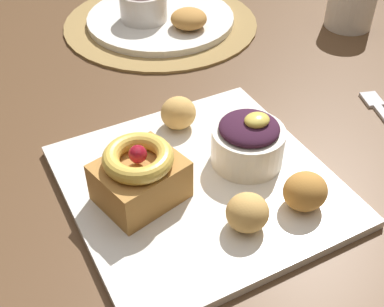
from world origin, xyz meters
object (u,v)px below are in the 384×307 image
at_px(fritter_back, 178,113).
at_px(fork, 382,113).
at_px(front_plate, 200,185).
at_px(back_plate, 161,19).
at_px(berry_ramekin, 248,141).
at_px(fritter_front, 305,191).
at_px(back_ramekin, 143,2).
at_px(fritter_middle, 247,212).
at_px(coffee_mug, 352,0).
at_px(cake_slice, 140,175).
at_px(back_pastry, 189,19).

height_order(fritter_back, fork, fritter_back).
xyz_separation_m(front_plate, back_plate, (0.14, 0.42, 0.01)).
xyz_separation_m(front_plate, berry_ramekin, (0.07, 0.01, 0.04)).
distance_m(fritter_front, back_ramekin, 0.51).
distance_m(front_plate, fritter_middle, 0.09).
distance_m(berry_ramekin, back_ramekin, 0.42).
distance_m(fritter_front, coffee_mug, 0.50).
distance_m(berry_ramekin, fritter_middle, 0.11).
bearing_deg(cake_slice, back_ramekin, 65.92).
xyz_separation_m(berry_ramekin, coffee_mug, (0.38, 0.25, 0.01)).
xyz_separation_m(berry_ramekin, fritter_back, (-0.04, 0.10, -0.01)).
bearing_deg(fritter_middle, front_plate, 97.53).
distance_m(back_pastry, coffee_mug, 0.30).
bearing_deg(back_pastry, coffee_mug, -19.72).
bearing_deg(front_plate, back_pastry, 64.44).
relative_size(fritter_front, back_pastry, 0.79).
height_order(fritter_front, fritter_middle, fritter_front).
height_order(cake_slice, fritter_back, cake_slice).
bearing_deg(back_pastry, cake_slice, -124.94).
height_order(fritter_middle, back_pastry, fritter_middle).
distance_m(back_plate, back_ramekin, 0.05).
height_order(back_ramekin, back_pastry, back_ramekin).
height_order(fritter_front, coffee_mug, coffee_mug).
xyz_separation_m(cake_slice, back_pastry, (0.24, 0.34, -0.01)).
bearing_deg(fork, coffee_mug, -12.70).
relative_size(fritter_front, back_plate, 0.19).
bearing_deg(berry_ramekin, back_plate, 79.78).
distance_m(fritter_middle, back_pastry, 0.46).
bearing_deg(back_plate, fritter_front, -96.66).
bearing_deg(berry_ramekin, back_pastry, 74.06).
relative_size(fritter_middle, back_ramekin, 0.55).
relative_size(back_plate, back_ramekin, 3.19).
relative_size(front_plate, fritter_middle, 6.44).
height_order(fritter_middle, coffee_mug, coffee_mug).
height_order(berry_ramekin, fritter_front, berry_ramekin).
xyz_separation_m(back_plate, back_pastry, (0.02, -0.07, 0.02)).
bearing_deg(front_plate, fritter_front, -46.34).
distance_m(front_plate, cake_slice, 0.08).
relative_size(back_ramekin, fork, 0.68).
height_order(fritter_middle, back_plate, fritter_middle).
xyz_separation_m(cake_slice, coffee_mug, (0.52, 0.24, 0.00)).
bearing_deg(fritter_middle, back_pastry, 70.22).
bearing_deg(coffee_mug, back_ramekin, 153.33).
bearing_deg(fork, fritter_back, 88.85).
bearing_deg(back_ramekin, fritter_back, -105.48).
xyz_separation_m(fritter_back, back_plate, (0.12, 0.31, -0.02)).
relative_size(front_plate, back_pastry, 4.69).
height_order(cake_slice, fritter_middle, cake_slice).
distance_m(front_plate, back_plate, 0.44).
xyz_separation_m(fritter_front, back_ramekin, (0.03, 0.51, 0.02)).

